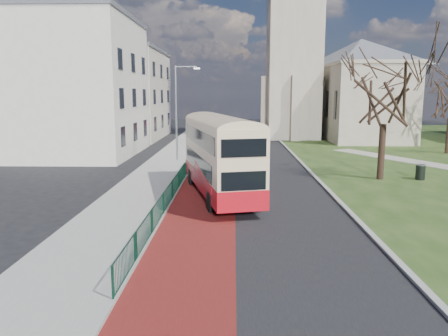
{
  "coord_description": "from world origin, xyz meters",
  "views": [
    {
      "loc": [
        0.41,
        -19.35,
        5.81
      ],
      "look_at": [
        -0.08,
        2.88,
        2.0
      ],
      "focal_mm": 35.0,
      "sensor_mm": 36.0,
      "label": 1
    }
  ],
  "objects_px": {
    "streetlamp": "(178,108)",
    "litter_bin": "(420,172)",
    "bus": "(220,153)",
    "winter_tree_near": "(386,79)"
  },
  "relations": [
    {
      "from": "winter_tree_near",
      "to": "litter_bin",
      "type": "height_order",
      "value": "winter_tree_near"
    },
    {
      "from": "streetlamp",
      "to": "winter_tree_near",
      "type": "xyz_separation_m",
      "value": [
        14.75,
        -7.94,
        2.15
      ]
    },
    {
      "from": "litter_bin",
      "to": "streetlamp",
      "type": "bearing_deg",
      "value": 155.1
    },
    {
      "from": "streetlamp",
      "to": "litter_bin",
      "type": "bearing_deg",
      "value": -24.9
    },
    {
      "from": "streetlamp",
      "to": "bus",
      "type": "height_order",
      "value": "streetlamp"
    },
    {
      "from": "litter_bin",
      "to": "bus",
      "type": "bearing_deg",
      "value": -159.62
    },
    {
      "from": "streetlamp",
      "to": "bus",
      "type": "bearing_deg",
      "value": -73.11
    },
    {
      "from": "bus",
      "to": "winter_tree_near",
      "type": "bearing_deg",
      "value": 11.76
    },
    {
      "from": "bus",
      "to": "winter_tree_near",
      "type": "relative_size",
      "value": 1.12
    },
    {
      "from": "bus",
      "to": "litter_bin",
      "type": "bearing_deg",
      "value": 6.72
    }
  ]
}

